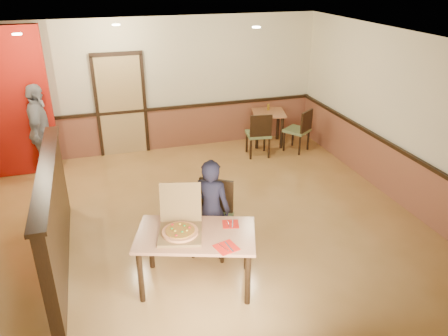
% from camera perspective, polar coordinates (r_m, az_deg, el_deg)
% --- Properties ---
extents(floor, '(7.00, 7.00, 0.00)m').
position_cam_1_polar(floor, '(6.81, -3.10, -8.14)').
color(floor, tan).
rests_on(floor, ground).
extents(ceiling, '(7.00, 7.00, 0.00)m').
position_cam_1_polar(ceiling, '(5.77, -3.76, 15.79)').
color(ceiling, black).
rests_on(ceiling, wall_back).
extents(wall_back, '(7.00, 0.00, 7.00)m').
position_cam_1_polar(wall_back, '(9.43, -8.61, 10.53)').
color(wall_back, beige).
rests_on(wall_back, floor).
extents(wall_right, '(0.00, 7.00, 7.00)m').
position_cam_1_polar(wall_right, '(7.70, 22.89, 5.50)').
color(wall_right, beige).
rests_on(wall_right, floor).
extents(wainscot_back, '(7.00, 0.04, 0.90)m').
position_cam_1_polar(wainscot_back, '(9.68, -8.22, 5.05)').
color(wainscot_back, brown).
rests_on(wainscot_back, floor).
extents(chair_rail_back, '(7.00, 0.06, 0.06)m').
position_cam_1_polar(chair_rail_back, '(9.51, -8.37, 7.67)').
color(chair_rail_back, black).
rests_on(chair_rail_back, wall_back).
extents(wainscot_right, '(0.04, 7.00, 0.90)m').
position_cam_1_polar(wainscot_right, '(8.02, 21.61, -0.90)').
color(wainscot_right, brown).
rests_on(wainscot_right, floor).
extents(chair_rail_right, '(0.06, 7.00, 0.06)m').
position_cam_1_polar(chair_rail_right, '(7.83, 22.03, 2.17)').
color(chair_rail_right, black).
rests_on(chair_rail_right, wall_right).
extents(back_door, '(0.90, 0.06, 2.10)m').
position_cam_1_polar(back_door, '(9.41, -13.28, 7.89)').
color(back_door, tan).
rests_on(back_door, wall_back).
extents(booth_partition, '(0.20, 3.10, 1.44)m').
position_cam_1_polar(booth_partition, '(6.16, -21.21, -5.84)').
color(booth_partition, black).
rests_on(booth_partition, floor).
extents(red_accent_panel, '(1.60, 0.20, 2.78)m').
position_cam_1_polar(red_accent_panel, '(9.00, -26.74, 7.42)').
color(red_accent_panel, '#AB160C').
rests_on(red_accent_panel, floor).
extents(spot_a, '(0.14, 0.14, 0.02)m').
position_cam_1_polar(spot_a, '(7.47, -25.42, 15.52)').
color(spot_a, beige).
rests_on(spot_a, ceiling).
extents(spot_b, '(0.14, 0.14, 0.02)m').
position_cam_1_polar(spot_b, '(8.12, -13.92, 17.71)').
color(spot_b, beige).
rests_on(spot_b, ceiling).
extents(spot_c, '(0.14, 0.14, 0.02)m').
position_cam_1_polar(spot_c, '(7.61, 4.24, 17.88)').
color(spot_c, beige).
rests_on(spot_c, ceiling).
extents(main_table, '(1.62, 1.24, 0.77)m').
position_cam_1_polar(main_table, '(5.42, -3.69, -9.50)').
color(main_table, '#B1734A').
rests_on(main_table, floor).
extents(diner_chair, '(0.71, 0.71, 1.03)m').
position_cam_1_polar(diner_chair, '(6.12, -1.42, -6.07)').
color(diner_chair, '#637343').
rests_on(diner_chair, floor).
extents(side_chair_left, '(0.53, 0.53, 0.96)m').
position_cam_1_polar(side_chair_left, '(9.17, 4.59, 4.58)').
color(side_chair_left, '#637343').
rests_on(side_chair_left, floor).
extents(side_chair_right, '(0.65, 0.65, 0.94)m').
position_cam_1_polar(side_chair_right, '(9.56, 9.89, 5.07)').
color(side_chair_right, '#637343').
rests_on(side_chair_right, floor).
extents(side_table, '(0.86, 0.86, 0.75)m').
position_cam_1_polar(side_table, '(9.86, 5.80, 6.34)').
color(side_table, '#B1734A').
rests_on(side_table, floor).
extents(diner, '(0.64, 0.58, 1.46)m').
position_cam_1_polar(diner, '(5.90, -1.70, -5.45)').
color(diner, black).
rests_on(diner, floor).
extents(passerby, '(0.47, 1.07, 1.81)m').
position_cam_1_polar(passerby, '(8.80, -22.83, 4.35)').
color(passerby, gray).
rests_on(passerby, floor).
extents(pizza_box, '(0.65, 0.71, 0.54)m').
position_cam_1_polar(pizza_box, '(5.34, -5.73, -7.83)').
color(pizza_box, brown).
rests_on(pizza_box, main_table).
extents(pizza, '(0.45, 0.45, 0.03)m').
position_cam_1_polar(pizza, '(5.30, -5.75, -8.30)').
color(pizza, '#E39152').
rests_on(pizza, pizza_box).
extents(napkin_near, '(0.29, 0.29, 0.01)m').
position_cam_1_polar(napkin_near, '(5.10, 0.30, -10.34)').
color(napkin_near, red).
rests_on(napkin_near, main_table).
extents(napkin_far, '(0.24, 0.24, 0.01)m').
position_cam_1_polar(napkin_far, '(5.52, 0.86, -7.33)').
color(napkin_far, red).
rests_on(napkin_far, main_table).
extents(condiment, '(0.06, 0.06, 0.14)m').
position_cam_1_polar(condiment, '(9.91, 5.81, 7.92)').
color(condiment, olive).
rests_on(condiment, side_table).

